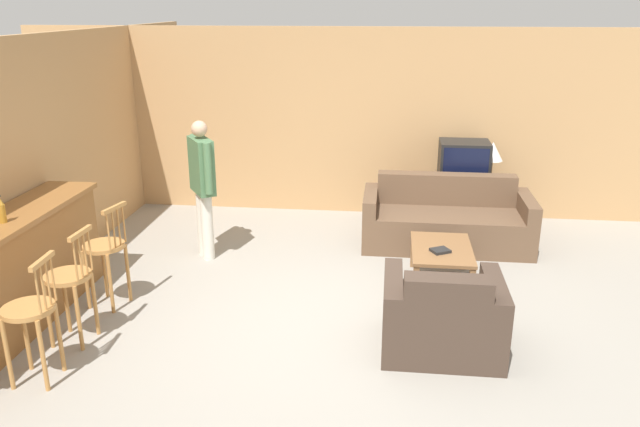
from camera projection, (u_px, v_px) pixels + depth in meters
The scene contains 16 objects.
ground_plane at pixel (323, 328), 5.86m from camera, with size 24.00×24.00×0.00m, color gray.
wall_back at pixel (351, 123), 8.76m from camera, with size 9.40×0.08×2.60m.
wall_left at pixel (56, 153), 6.97m from camera, with size 0.08×8.52×2.60m.
bar_counter at pixel (4, 281), 5.56m from camera, with size 0.55×2.78×1.07m.
bar_chair_near at pixel (31, 317), 4.87m from camera, with size 0.42×0.42×1.07m.
bar_chair_mid at pixel (70, 283), 5.46m from camera, with size 0.42×0.42×1.07m.
bar_chair_far at pixel (106, 253), 6.13m from camera, with size 0.48×0.48×1.07m.
couch_far at pixel (446, 222), 7.79m from camera, with size 2.06×0.91×0.84m.
armchair_near at pixel (442, 318), 5.40m from camera, with size 1.03×0.87×0.82m.
coffee_table at pixel (442, 253), 6.67m from camera, with size 0.64×0.95×0.42m.
tv_unit at pixel (461, 203), 8.53m from camera, with size 1.05×0.54×0.61m.
tv at pixel (464, 162), 8.34m from camera, with size 0.65×0.51×0.55m.
bottle at pixel (1, 210), 5.42m from camera, with size 0.07×0.07×0.25m.
book_on_table at pixel (440, 251), 6.53m from camera, with size 0.23×0.22×0.03m.
table_lamp at pixel (493, 152), 8.26m from camera, with size 0.28×0.28×0.55m.
person_by_window at pixel (203, 182), 7.22m from camera, with size 0.41×0.51×1.64m.
Camera 1 is at (0.56, -5.17, 2.90)m, focal length 35.00 mm.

